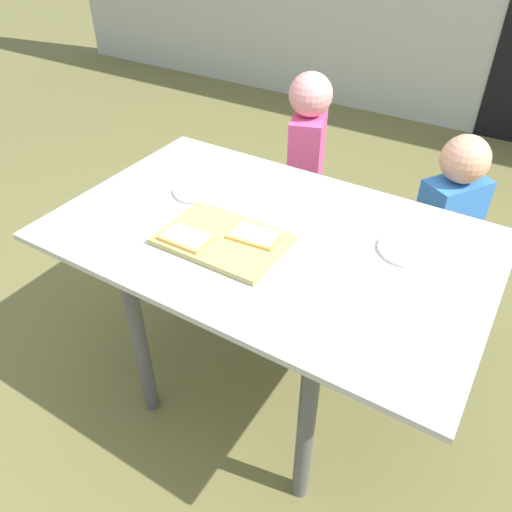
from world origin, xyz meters
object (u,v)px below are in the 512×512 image
object	(u,v)px
dining_table	(268,259)
plate_white_left	(199,191)
pizza_slice_far_right	(255,235)
child_left	(306,162)
plate_white_right	(409,249)
cutting_board	(223,240)
child_right	(446,227)
pizza_slice_near_left	(186,237)

from	to	relation	value
dining_table	plate_white_left	bearing A→B (deg)	165.31
pizza_slice_far_right	child_left	bearing A→B (deg)	106.12
dining_table	pizza_slice_far_right	distance (m)	0.15
plate_white_left	plate_white_right	bearing A→B (deg)	3.86
dining_table	cutting_board	bearing A→B (deg)	-129.28
child_left	child_right	size ratio (longest dim) A/B	1.09
plate_white_right	child_left	bearing A→B (deg)	136.04
pizza_slice_far_right	plate_white_right	distance (m)	0.47
cutting_board	pizza_slice_near_left	size ratio (longest dim) A/B	2.51
pizza_slice_near_left	plate_white_left	bearing A→B (deg)	119.70
cutting_board	plate_white_left	size ratio (longest dim) A/B	2.07
cutting_board	dining_table	bearing A→B (deg)	50.72
dining_table	child_right	distance (m)	0.81
cutting_board	child_left	size ratio (longest dim) A/B	0.38
dining_table	child_right	bearing A→B (deg)	57.47
child_left	child_right	world-z (taller)	child_left
plate_white_left	child_right	size ratio (longest dim) A/B	0.20
pizza_slice_far_right	pizza_slice_near_left	xyz separation A→B (m)	(-0.17, -0.12, 0.00)
plate_white_left	child_right	bearing A→B (deg)	37.11
plate_white_right	plate_white_left	bearing A→B (deg)	-176.14
pizza_slice_near_left	child_left	bearing A→B (deg)	94.28
dining_table	plate_white_right	size ratio (longest dim) A/B	7.41
dining_table	pizza_slice_far_right	xyz separation A→B (m)	(-0.01, -0.07, 0.13)
cutting_board	plate_white_left	bearing A→B (deg)	139.84
plate_white_left	pizza_slice_near_left	bearing A→B (deg)	-60.30
plate_white_right	pizza_slice_far_right	bearing A→B (deg)	-153.78
dining_table	pizza_slice_near_left	world-z (taller)	pizza_slice_near_left
cutting_board	child_right	world-z (taller)	child_right
pizza_slice_far_right	plate_white_right	bearing A→B (deg)	26.22
child_right	cutting_board	bearing A→B (deg)	-123.61
dining_table	plate_white_left	distance (m)	0.37
cutting_board	pizza_slice_near_left	bearing A→B (deg)	-142.21
cutting_board	pizza_slice_far_right	bearing A→B (deg)	31.20
pizza_slice_far_right	child_right	size ratio (longest dim) A/B	0.17
pizza_slice_far_right	plate_white_left	bearing A→B (deg)	154.67
cutting_board	plate_white_left	xyz separation A→B (m)	(-0.25, 0.21, -0.00)
pizza_slice_far_right	plate_white_right	size ratio (longest dim) A/B	0.86
cutting_board	child_right	xyz separation A→B (m)	(0.53, 0.79, -0.23)
plate_white_left	child_right	distance (m)	0.99
plate_white_right	dining_table	bearing A→B (deg)	-161.04
child_left	child_right	bearing A→B (deg)	-9.00
dining_table	child_left	xyz separation A→B (m)	(-0.26, 0.78, -0.05)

